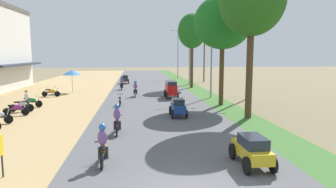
{
  "coord_description": "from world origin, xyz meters",
  "views": [
    {
      "loc": [
        -1.6,
        -8.26,
        4.37
      ],
      "look_at": [
        0.87,
        14.64,
        1.28
      ],
      "focal_mm": 32.19,
      "sensor_mm": 36.0,
      "label": 1
    }
  ],
  "objects_px": {
    "median_tree_second": "(223,23)",
    "median_tree_third": "(192,31)",
    "streetlamp_near": "(212,53)",
    "car_van_red": "(171,88)",
    "parked_motorbike_sixth": "(51,92)",
    "median_tree_nearest": "(252,0)",
    "vendor_umbrella": "(72,72)",
    "pedestrian_on_shoulder": "(27,99)",
    "parked_motorbike_fourth": "(22,105)",
    "motorbike_ahead_third": "(120,100)",
    "streetlamp_far": "(178,51)",
    "motorbike_ahead_fourth": "(135,89)",
    "streetlamp_mid": "(190,54)",
    "car_hatchback_charcoal": "(125,79)",
    "motorbike_foreground_rider": "(103,145)",
    "car_sedan_yellow": "(252,149)",
    "utility_pole_far": "(204,49)",
    "car_hatchback_blue": "(178,107)",
    "motorbike_ahead_second": "(117,120)",
    "motorbike_ahead_fifth": "(122,83)",
    "parked_motorbike_third": "(16,109)",
    "parked_motorbike_fifth": "(31,101)"
  },
  "relations": [
    {
      "from": "median_tree_second",
      "to": "median_tree_third",
      "type": "xyz_separation_m",
      "value": [
        -0.05,
        13.29,
        0.25
      ]
    },
    {
      "from": "streetlamp_near",
      "to": "car_van_red",
      "type": "bearing_deg",
      "value": 179.53
    },
    {
      "from": "parked_motorbike_sixth",
      "to": "car_van_red",
      "type": "relative_size",
      "value": 0.75
    },
    {
      "from": "median_tree_nearest",
      "to": "streetlamp_near",
      "type": "relative_size",
      "value": 1.36
    },
    {
      "from": "vendor_umbrella",
      "to": "pedestrian_on_shoulder",
      "type": "xyz_separation_m",
      "value": [
        -1.14,
        -11.01,
        -1.34
      ]
    },
    {
      "from": "parked_motorbike_fourth",
      "to": "motorbike_ahead_third",
      "type": "relative_size",
      "value": 1.0
    },
    {
      "from": "streetlamp_far",
      "to": "motorbike_ahead_fourth",
      "type": "relative_size",
      "value": 4.71
    },
    {
      "from": "median_tree_second",
      "to": "streetlamp_mid",
      "type": "bearing_deg",
      "value": 89.27
    },
    {
      "from": "car_hatchback_charcoal",
      "to": "motorbike_foreground_rider",
      "type": "distance_m",
      "value": 32.55
    },
    {
      "from": "parked_motorbike_fourth",
      "to": "car_van_red",
      "type": "relative_size",
      "value": 0.75
    },
    {
      "from": "streetlamp_near",
      "to": "vendor_umbrella",
      "type": "bearing_deg",
      "value": 159.19
    },
    {
      "from": "car_sedan_yellow",
      "to": "motorbike_foreground_rider",
      "type": "height_order",
      "value": "motorbike_foreground_rider"
    },
    {
      "from": "utility_pole_far",
      "to": "car_hatchback_charcoal",
      "type": "distance_m",
      "value": 13.09
    },
    {
      "from": "parked_motorbike_sixth",
      "to": "streetlamp_mid",
      "type": "distance_m",
      "value": 19.02
    },
    {
      "from": "car_hatchback_blue",
      "to": "streetlamp_near",
      "type": "bearing_deg",
      "value": 62.68
    },
    {
      "from": "parked_motorbike_fourth",
      "to": "pedestrian_on_shoulder",
      "type": "xyz_separation_m",
      "value": [
        0.33,
        0.14,
        0.41
      ]
    },
    {
      "from": "motorbike_foreground_rider",
      "to": "vendor_umbrella",
      "type": "bearing_deg",
      "value": 104.08
    },
    {
      "from": "utility_pole_far",
      "to": "motorbike_ahead_second",
      "type": "relative_size",
      "value": 5.39
    },
    {
      "from": "parked_motorbike_fourth",
      "to": "motorbike_ahead_fourth",
      "type": "bearing_deg",
      "value": 39.02
    },
    {
      "from": "streetlamp_far",
      "to": "car_sedan_yellow",
      "type": "height_order",
      "value": "streetlamp_far"
    },
    {
      "from": "median_tree_third",
      "to": "motorbike_ahead_second",
      "type": "height_order",
      "value": "median_tree_third"
    },
    {
      "from": "car_van_red",
      "to": "car_hatchback_charcoal",
      "type": "xyz_separation_m",
      "value": [
        -4.93,
        15.03,
        -0.28
      ]
    },
    {
      "from": "streetlamp_mid",
      "to": "car_sedan_yellow",
      "type": "xyz_separation_m",
      "value": [
        -3.0,
        -30.27,
        -3.54
      ]
    },
    {
      "from": "motorbike_ahead_fourth",
      "to": "median_tree_nearest",
      "type": "bearing_deg",
      "value": -55.03
    },
    {
      "from": "pedestrian_on_shoulder",
      "to": "motorbike_foreground_rider",
      "type": "height_order",
      "value": "motorbike_foreground_rider"
    },
    {
      "from": "median_tree_nearest",
      "to": "car_hatchback_charcoal",
      "type": "relative_size",
      "value": 5.1
    },
    {
      "from": "vendor_umbrella",
      "to": "car_hatchback_blue",
      "type": "height_order",
      "value": "vendor_umbrella"
    },
    {
      "from": "car_sedan_yellow",
      "to": "motorbike_ahead_fourth",
      "type": "bearing_deg",
      "value": 102.85
    },
    {
      "from": "streetlamp_mid",
      "to": "streetlamp_near",
      "type": "bearing_deg",
      "value": -90.0
    },
    {
      "from": "utility_pole_far",
      "to": "motorbike_ahead_fifth",
      "type": "distance_m",
      "value": 16.43
    },
    {
      "from": "parked_motorbike_fourth",
      "to": "pedestrian_on_shoulder",
      "type": "height_order",
      "value": "pedestrian_on_shoulder"
    },
    {
      "from": "parked_motorbike_fourth",
      "to": "motorbike_ahead_third",
      "type": "distance_m",
      "value": 7.41
    },
    {
      "from": "parked_motorbike_third",
      "to": "median_tree_nearest",
      "type": "relative_size",
      "value": 0.18
    },
    {
      "from": "motorbike_foreground_rider",
      "to": "motorbike_ahead_fifth",
      "type": "relative_size",
      "value": 1.0
    },
    {
      "from": "parked_motorbike_third",
      "to": "parked_motorbike_fifth",
      "type": "distance_m",
      "value": 3.29
    },
    {
      "from": "streetlamp_near",
      "to": "utility_pole_far",
      "type": "bearing_deg",
      "value": 79.32
    },
    {
      "from": "streetlamp_near",
      "to": "streetlamp_mid",
      "type": "xyz_separation_m",
      "value": [
        -0.0,
        12.04,
        -0.12
      ]
    },
    {
      "from": "motorbike_ahead_fourth",
      "to": "motorbike_ahead_fifth",
      "type": "height_order",
      "value": "same"
    },
    {
      "from": "parked_motorbike_sixth",
      "to": "car_hatchback_blue",
      "type": "distance_m",
      "value": 15.9
    },
    {
      "from": "median_tree_second",
      "to": "streetlamp_far",
      "type": "height_order",
      "value": "median_tree_second"
    },
    {
      "from": "parked_motorbike_third",
      "to": "vendor_umbrella",
      "type": "relative_size",
      "value": 0.71
    },
    {
      "from": "motorbike_ahead_second",
      "to": "car_van_red",
      "type": "bearing_deg",
      "value": 71.16
    },
    {
      "from": "median_tree_second",
      "to": "motorbike_ahead_fifth",
      "type": "height_order",
      "value": "median_tree_second"
    },
    {
      "from": "parked_motorbike_sixth",
      "to": "car_hatchback_blue",
      "type": "bearing_deg",
      "value": -44.22
    },
    {
      "from": "parked_motorbike_sixth",
      "to": "car_van_red",
      "type": "xyz_separation_m",
      "value": [
        11.96,
        -2.3,
        0.47
      ]
    },
    {
      "from": "median_tree_second",
      "to": "car_hatchback_charcoal",
      "type": "distance_m",
      "value": 22.12
    },
    {
      "from": "car_sedan_yellow",
      "to": "car_hatchback_charcoal",
      "type": "height_order",
      "value": "car_hatchback_charcoal"
    },
    {
      "from": "parked_motorbike_third",
      "to": "median_tree_second",
      "type": "relative_size",
      "value": 0.2
    },
    {
      "from": "median_tree_second",
      "to": "motorbike_ahead_fifth",
      "type": "bearing_deg",
      "value": 127.34
    },
    {
      "from": "vendor_umbrella",
      "to": "motorbike_ahead_fourth",
      "type": "distance_m",
      "value": 8.35
    }
  ]
}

